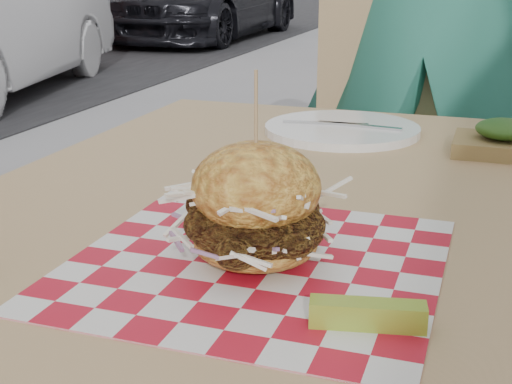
# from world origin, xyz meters

# --- Properties ---
(patio_table) EXTENTS (0.80, 1.20, 0.75)m
(patio_table) POSITION_xyz_m (0.07, 0.28, 0.67)
(patio_table) COLOR tan
(patio_table) RESTS_ON ground
(patio_chair) EXTENTS (0.47, 0.48, 0.95)m
(patio_chair) POSITION_xyz_m (0.06, 1.26, 0.55)
(patio_chair) COLOR tan
(patio_chair) RESTS_ON ground
(paper_liner) EXTENTS (0.36, 0.36, 0.00)m
(paper_liner) POSITION_xyz_m (0.11, 0.10, 0.75)
(paper_liner) COLOR red
(paper_liner) RESTS_ON patio_table
(sandwich) EXTENTS (0.17, 0.17, 0.19)m
(sandwich) POSITION_xyz_m (0.11, 0.10, 0.81)
(sandwich) COLOR gold
(sandwich) RESTS_ON paper_liner
(pickle_spear) EXTENTS (0.10, 0.04, 0.02)m
(pickle_spear) POSITION_xyz_m (0.24, 0.00, 0.76)
(pickle_spear) COLOR #98A830
(pickle_spear) RESTS_ON paper_liner
(place_setting) EXTENTS (0.27, 0.27, 0.02)m
(place_setting) POSITION_xyz_m (0.07, 0.68, 0.76)
(place_setting) COLOR white
(place_setting) RESTS_ON patio_table
(kraft_tray) EXTENTS (0.15, 0.12, 0.06)m
(kraft_tray) POSITION_xyz_m (0.34, 0.62, 0.77)
(kraft_tray) COLOR olive
(kraft_tray) RESTS_ON patio_table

